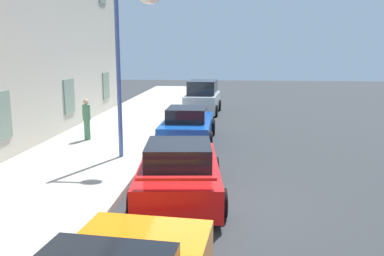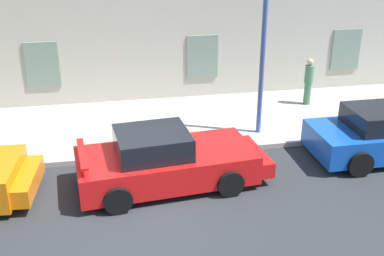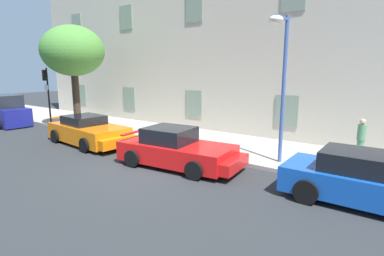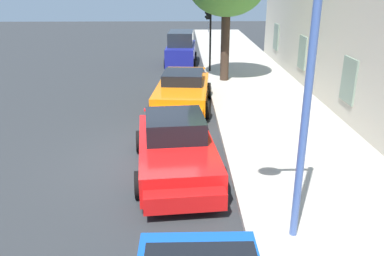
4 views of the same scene
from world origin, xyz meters
TOP-DOWN VIEW (x-y plane):
  - ground_plane at (0.00, 0.00)m, footprint 80.00×80.00m
  - sidewalk at (0.00, 4.19)m, footprint 60.00×4.39m
  - sportscar_yellow_flank at (0.74, 0.62)m, footprint 4.77×2.43m
  - street_lamp at (3.70, 2.46)m, footprint 0.44×1.42m
  - pedestrian_admiring at (6.09, 4.88)m, footprint 0.36×0.36m

SIDE VIEW (x-z plane):
  - ground_plane at x=0.00m, z-range 0.00..0.00m
  - sidewalk at x=0.00m, z-range 0.00..0.14m
  - sportscar_yellow_flank at x=0.74m, z-range -0.11..1.32m
  - pedestrian_admiring at x=6.09m, z-range 0.17..1.77m
  - street_lamp at x=3.70m, z-range 1.18..6.41m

